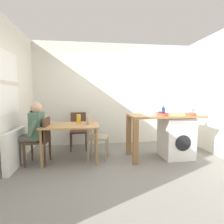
{
  "coord_description": "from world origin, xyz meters",
  "views": [
    {
      "loc": [
        -0.65,
        -2.93,
        1.33
      ],
      "look_at": [
        -0.22,
        0.45,
        0.99
      ],
      "focal_mm": 27.5,
      "sensor_mm": 36.0,
      "label": 1
    }
  ],
  "objects": [
    {
      "name": "utensil_crock",
      "position": [
        1.53,
        0.53,
        0.99
      ],
      "size": [
        0.11,
        0.11,
        0.3
      ],
      "color": "gray",
      "rests_on": "kitchen_counter"
    },
    {
      "name": "dining_table",
      "position": [
        -1.05,
        0.56,
        0.64
      ],
      "size": [
        1.1,
        0.76,
        0.74
      ],
      "color": "tan",
      "rests_on": "ground_plane"
    },
    {
      "name": "tap",
      "position": [
        0.63,
        0.66,
        1.06
      ],
      "size": [
        0.02,
        0.02,
        0.28
      ],
      "primitive_type": "cylinder",
      "color": "#B2B2B7",
      "rests_on": "kitchen_counter"
    },
    {
      "name": "wall_back",
      "position": [
        0.0,
        1.75,
        1.35
      ],
      "size": [
        4.6,
        0.1,
        2.7
      ],
      "primitive_type": "cube",
      "color": "silver",
      "rests_on": "ground_plane"
    },
    {
      "name": "chair_opposite",
      "position": [
        -0.57,
        0.62,
        0.51
      ],
      "size": [
        0.47,
        0.47,
        0.9
      ],
      "rotation": [
        0.0,
        0.0,
        -1.78
      ],
      "color": "gray",
      "rests_on": "ground_plane"
    },
    {
      "name": "ground_plane",
      "position": [
        0.0,
        0.0,
        0.0
      ],
      "size": [
        5.46,
        5.46,
        0.0
      ],
      "primitive_type": "plane",
      "color": "slate"
    },
    {
      "name": "chair_spare_by_wall",
      "position": [
        -0.95,
        1.33,
        0.51
      ],
      "size": [
        0.42,
        0.42,
        0.9
      ],
      "rotation": [
        0.0,
        0.0,
        3.2
      ],
      "color": "#4C3323",
      "rests_on": "ground_plane"
    },
    {
      "name": "kitchen_counter",
      "position": [
        0.69,
        0.48,
        0.76
      ],
      "size": [
        1.5,
        0.68,
        0.92
      ],
      "color": "#9E7042",
      "rests_on": "ground_plane"
    },
    {
      "name": "washing_machine",
      "position": [
        1.16,
        0.48,
        0.43
      ],
      "size": [
        0.6,
        0.61,
        0.86
      ],
      "color": "white",
      "rests_on": "ground_plane"
    },
    {
      "name": "chair_person_seat",
      "position": [
        -1.59,
        0.45,
        0.51
      ],
      "size": [
        0.41,
        0.41,
        0.9
      ],
      "rotation": [
        0.0,
        0.0,
        1.54
      ],
      "color": "#4C3323",
      "rests_on": "ground_plane"
    },
    {
      "name": "vase",
      "position": [
        -0.9,
        0.66,
        0.84
      ],
      "size": [
        0.09,
        0.09,
        0.19
      ],
      "primitive_type": "cylinder",
      "color": "gold",
      "rests_on": "dining_table"
    },
    {
      "name": "mixing_bowl",
      "position": [
        0.76,
        0.28,
        0.95
      ],
      "size": [
        0.22,
        0.22,
        0.06
      ],
      "color": "#D84C38",
      "rests_on": "kitchen_counter"
    },
    {
      "name": "sink_basin",
      "position": [
        0.63,
        0.48,
        0.97
      ],
      "size": [
        0.38,
        0.38,
        0.09
      ],
      "primitive_type": "cylinder",
      "color": "#9EA0A5",
      "rests_on": "kitchen_counter"
    },
    {
      "name": "bottle_tall_green",
      "position": [
        0.91,
        0.59,
        1.0
      ],
      "size": [
        0.07,
        0.07,
        0.19
      ],
      "color": "navy",
      "rests_on": "kitchen_counter"
    },
    {
      "name": "colander",
      "position": [
        1.35,
        0.26,
        0.95
      ],
      "size": [
        0.2,
        0.2,
        0.06
      ],
      "color": "#D84C38",
      "rests_on": "kitchen_counter"
    },
    {
      "name": "scissors",
      "position": [
        0.85,
        0.38,
        0.92
      ],
      "size": [
        0.15,
        0.06,
        0.01
      ],
      "color": "#B2B2B7",
      "rests_on": "kitchen_counter"
    },
    {
      "name": "seated_person",
      "position": [
        -1.75,
        0.46,
        0.67
      ],
      "size": [
        0.5,
        0.52,
        1.2
      ],
      "rotation": [
        0.0,
        0.0,
        1.54
      ],
      "color": "#595651",
      "rests_on": "ground_plane"
    },
    {
      "name": "radiator",
      "position": [
        -2.02,
        0.3,
        0.35
      ],
      "size": [
        0.1,
        0.8,
        0.7
      ],
      "primitive_type": "cube",
      "color": "white",
      "rests_on": "ground_plane"
    }
  ]
}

